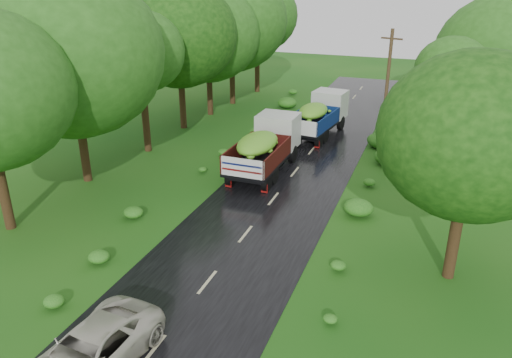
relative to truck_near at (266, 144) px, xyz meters
The scene contains 10 objects.
ground 15.84m from the truck_near, 83.92° to the right, with size 120.00×120.00×0.00m, color #124B10.
road 10.92m from the truck_near, 81.11° to the right, with size 6.50×80.00×0.02m, color black.
road_lines 9.95m from the truck_near, 80.20° to the right, with size 0.12×69.60×0.00m.
truck_near is the anchor object (origin of this frame).
truck_far 8.09m from the truck_near, 80.82° to the left, with size 3.15×6.86×2.78m.
car 17.00m from the truck_near, 88.52° to the right, with size 2.26×4.89×1.36m, color beige.
utility_pole 8.69m from the truck_near, 44.94° to the left, with size 1.33×0.49×7.76m.
trees_left 11.14m from the truck_near, 148.67° to the left, with size 5.47×34.07×9.04m.
trees_right 14.84m from the truck_near, 36.35° to the left, with size 6.99×31.83×7.40m.
shrubs 2.69m from the truck_near, 45.00° to the right, with size 11.90×44.00×0.70m.
Camera 1 is at (7.29, -10.38, 11.03)m, focal length 35.00 mm.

